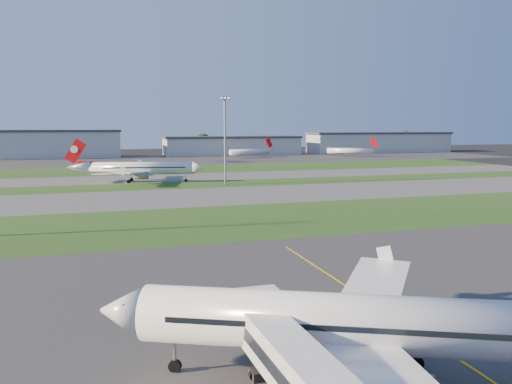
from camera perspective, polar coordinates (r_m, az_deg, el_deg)
name	(u,v)px	position (r m, az deg, el deg)	size (l,w,h in m)	color
ground	(357,335)	(44.05, 11.52, -15.74)	(700.00, 700.00, 0.00)	black
apron_near	(357,335)	(44.05, 11.52, -15.74)	(300.00, 70.00, 0.01)	#333335
grass_strip_a	(218,222)	(91.21, -4.35, -3.40)	(300.00, 34.00, 0.01)	#244316
taxiway_a	(188,197)	(123.18, -7.77, -0.58)	(300.00, 32.00, 0.01)	#515154
grass_strip_b	(174,186)	(147.70, -9.37, 0.74)	(300.00, 18.00, 0.01)	#244316
taxiway_b	(165,178)	(169.39, -10.39, 1.58)	(300.00, 26.00, 0.01)	#515154
grass_strip_c	(155,170)	(202.05, -11.51, 2.50)	(300.00, 40.00, 0.01)	#244316
apron_far	(143,160)	(261.66, -12.84, 3.59)	(400.00, 80.00, 0.01)	#333335
yellow_line	(409,328)	(46.51, 17.12, -14.64)	(0.25, 60.00, 0.02)	gold
airliner_parked	(375,326)	(34.98, 13.42, -14.69)	(35.56, 30.32, 11.94)	white
airliner_taxiing	(141,169)	(157.86, -13.06, 2.62)	(38.12, 31.99, 12.05)	white
mini_jet_near	(251,152)	(273.42, -0.63, 4.63)	(27.54, 11.68, 9.48)	white
mini_jet_far	(350,151)	(289.83, 10.75, 4.66)	(25.49, 16.08, 9.48)	white
light_mast_centre	(225,134)	(147.52, -3.57, 6.58)	(3.20, 0.70, 25.80)	gray
hangar_west	(53,144)	(291.59, -22.23, 5.11)	(71.40, 23.00, 15.20)	#ACAFB5
hangar_east	(232,145)	(300.04, -2.75, 5.33)	(81.60, 23.00, 11.20)	#ACAFB5
hangar_far_east	(379,142)	(339.06, 13.92, 5.54)	(96.90, 23.00, 13.20)	#ACAFB5
tree_mid_west	(101,146)	(301.55, -17.28, 5.05)	(9.90, 9.90, 10.80)	black
tree_mid_east	(203,143)	(310.33, -6.10, 5.59)	(11.55, 11.55, 12.60)	black
tree_east	(316,143)	(331.21, 6.87, 5.59)	(10.45, 10.45, 11.40)	black
tree_far_east	(405,140)	(368.62, 16.65, 5.72)	(12.65, 12.65, 13.80)	black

